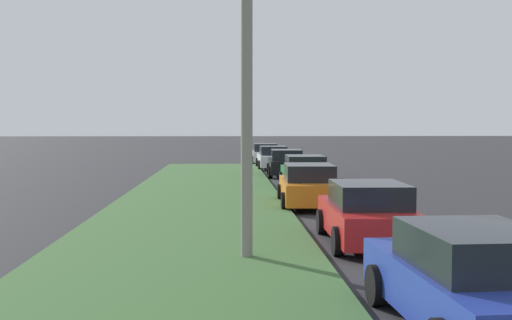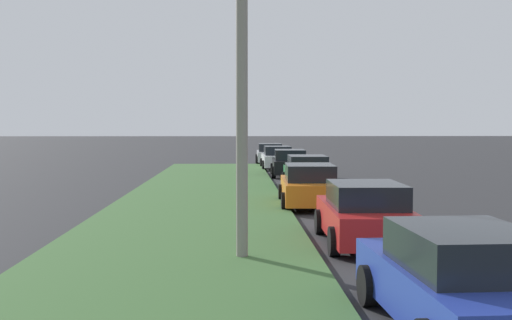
# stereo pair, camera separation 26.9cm
# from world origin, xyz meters

# --- Properties ---
(grass_median) EXTENTS (60.00, 6.00, 0.12)m
(grass_median) POSITION_xyz_m (10.00, 7.01, 0.06)
(grass_median) COLOR #3D6633
(grass_median) RESTS_ON ground
(parked_car_blue) EXTENTS (4.37, 2.16, 1.47)m
(parked_car_blue) POSITION_xyz_m (5.07, 2.74, 0.72)
(parked_car_blue) COLOR #23389E
(parked_car_blue) RESTS_ON ground
(parked_car_red) EXTENTS (4.34, 2.09, 1.47)m
(parked_car_red) POSITION_xyz_m (11.40, 2.72, 0.72)
(parked_car_red) COLOR red
(parked_car_red) RESTS_ON ground
(parked_car_orange) EXTENTS (4.36, 2.13, 1.47)m
(parked_car_orange) POSITION_xyz_m (18.19, 3.23, 0.72)
(parked_car_orange) COLOR orange
(parked_car_orange) RESTS_ON ground
(parked_car_green) EXTENTS (4.32, 2.06, 1.47)m
(parked_car_green) POSITION_xyz_m (24.27, 2.61, 0.72)
(parked_car_green) COLOR #1E6B38
(parked_car_green) RESTS_ON ground
(parked_car_black) EXTENTS (4.36, 2.13, 1.47)m
(parked_car_black) POSITION_xyz_m (30.74, 2.83, 0.72)
(parked_car_black) COLOR black
(parked_car_black) RESTS_ON ground
(parked_car_white) EXTENTS (4.31, 2.04, 1.47)m
(parked_car_white) POSITION_xyz_m (36.20, 3.15, 0.72)
(parked_car_white) COLOR silver
(parked_car_white) RESTS_ON ground
(parked_car_silver) EXTENTS (4.33, 2.07, 1.47)m
(parked_car_silver) POSITION_xyz_m (41.50, 3.32, 0.72)
(parked_car_silver) COLOR #B2B5BA
(parked_car_silver) RESTS_ON ground
(streetlight) EXTENTS (0.96, 2.83, 7.50)m
(streetlight) POSITION_xyz_m (9.72, 5.28, 4.39)
(streetlight) COLOR gray
(streetlight) RESTS_ON ground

